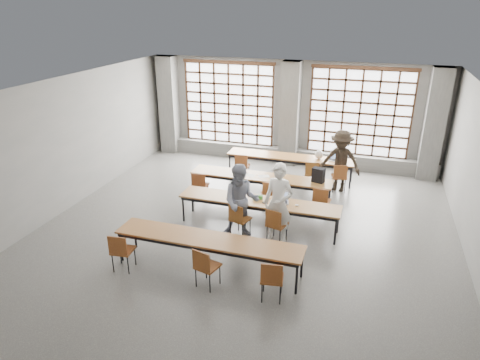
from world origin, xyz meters
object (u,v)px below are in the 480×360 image
Objects in this scene: desk_row_d at (208,241)px; backpack at (318,175)px; desk_row_a at (290,158)px; student_female at (241,201)px; chair_front_left at (239,217)px; laptop_back at (334,158)px; laptop_front at (281,199)px; chair_front_right at (276,222)px; red_pouch at (123,248)px; chair_near_right at (272,277)px; chair_mid_centre at (270,193)px; mouse at (297,205)px; chair_back_left at (242,164)px; chair_near_left at (121,249)px; student_back at (341,161)px; chair_back_mid at (312,172)px; student_male at (278,203)px; chair_back_right at (339,175)px; phone at (265,203)px; plastic_bag at (319,154)px; desk_row_b at (260,178)px; green_box at (258,197)px; chair_near_mid at (205,264)px; chair_mid_left at (200,184)px; chair_mid_right at (321,199)px; desk_row_c at (259,203)px.

backpack reaches higher than desk_row_d.
student_female is at bearing -95.47° from desk_row_a.
chair_front_left is 4.54m from laptop_back.
desk_row_a is 9.57× the size of laptop_front.
backpack is at bearing 74.15° from chair_front_right.
red_pouch is (-3.66, -6.18, -0.29)m from laptop_back.
chair_front_left is 1.00× the size of chair_near_right.
mouse is at bearing -46.73° from chair_mid_centre.
red_pouch is at bearing -144.86° from student_female.
chair_back_left is (-0.80, 4.89, -0.13)m from desk_row_d.
chair_near_right is (3.20, 0.00, 0.00)m from chair_near_left.
student_back is (2.99, 0.13, 0.39)m from chair_back_left.
student_male is (-0.29, -3.31, 0.43)m from chair_back_mid.
phone is at bearing -117.48° from chair_back_right.
plastic_bag is at bearing 94.98° from student_male.
student_male reaches higher than chair_near_right.
chair_back_left is at bearing 127.00° from desk_row_b.
chair_back_right reaches higher than red_pouch.
backpack is (1.18, 0.68, 0.39)m from chair_mid_centre.
green_box is at bearing -113.31° from laptop_back.
chair_back_left and chair_near_mid have the same top height.
chair_mid_left is 1.00× the size of chair_near_left.
chair_front_right reaches higher than phone.
chair_back_mid is at bearing -160.36° from student_back.
phone is at bearing 127.15° from chair_front_right.
chair_mid_right is at bearing -57.77° from backpack.
chair_mid_centre is 0.46× the size of student_male.
chair_mid_left is at bearing -179.91° from chair_mid_centre.
chair_mid_left is (-1.59, -0.63, -0.13)m from desk_row_b.
chair_mid_right is 2.04× the size of laptop_back.
phone is at bearing -139.70° from chair_mid_right.
laptop_back reaches higher than chair_mid_left.
backpack is at bearing 53.10° from desk_row_c.
student_male reaches higher than green_box.
chair_back_left is 0.47× the size of student_back.
student_female is 18.40× the size of mouse.
red_pouch is at bearing -140.43° from mouse.
mouse is 3.51m from plastic_bag.
student_male is at bearing -89.77° from backpack.
student_back reaches higher than chair_near_right.
chair_mid_right is at bearing -87.26° from student_back.
student_male is at bearing -95.40° from plastic_bag.
chair_back_mid is 5.52m from chair_near_right.
chair_back_left is at bearing 117.23° from phone.
chair_near_right is at bearing 0.01° from chair_near_left.
chair_mid_left is 0.47× the size of student_back.
chair_mid_centre is at bearing 133.27° from mouse.
green_box reaches higher than desk_row_a.
green_box is 1.92× the size of phone.
desk_row_b is 2.31m from student_male.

